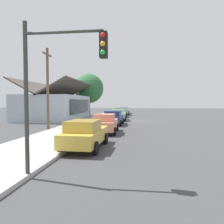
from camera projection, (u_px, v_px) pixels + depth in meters
name	position (u px, v px, depth m)	size (l,w,h in m)	color
ground_plane	(138.00, 121.00, 28.62)	(120.00, 120.00, 0.00)	#424244
sidewalk_curb	(96.00, 120.00, 29.30)	(60.00, 4.20, 0.16)	#B2AFA8
car_mustard	(85.00, 134.00, 11.76)	(4.50, 2.05, 1.59)	gold
car_coral	(105.00, 123.00, 17.66)	(4.48, 2.07, 1.59)	#EA8C75
car_navy	(113.00, 118.00, 23.91)	(4.59, 2.14, 1.59)	navy
car_seafoam	(119.00, 115.00, 29.66)	(4.94, 2.17, 1.59)	#9ED1BC
car_olive	(120.00, 112.00, 35.84)	(4.65, 2.11, 1.59)	olive
car_silver	(124.00, 111.00, 41.88)	(4.78, 2.16, 1.59)	silver
car_skyblue	(125.00, 110.00, 47.46)	(4.81, 2.16, 1.59)	#8CB7E0
storefront_building	(55.00, 107.00, 31.43)	(12.73, 7.78, 5.60)	#ADBCC6
shade_tree	(89.00, 89.00, 39.59)	(5.40, 5.40, 7.75)	brown
traffic_light_main	(57.00, 73.00, 6.92)	(0.37, 2.79, 5.20)	#383833
utility_pole_wooden	(48.00, 87.00, 19.71)	(1.80, 0.24, 7.50)	brown
fire_hydrant_red	(88.00, 126.00, 18.44)	(0.22, 0.22, 0.71)	red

